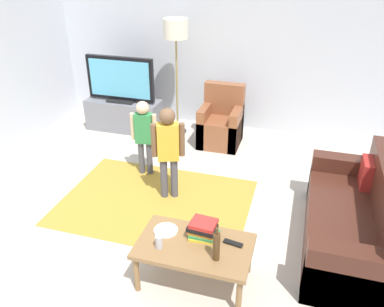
{
  "coord_description": "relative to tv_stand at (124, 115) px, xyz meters",
  "views": [
    {
      "loc": [
        1.12,
        -3.15,
        2.73
      ],
      "look_at": [
        0.0,
        0.6,
        0.65
      ],
      "focal_mm": 37.14,
      "sensor_mm": 36.0,
      "label": 1
    }
  ],
  "objects": [
    {
      "name": "tv",
      "position": [
        0.0,
        -0.02,
        0.6
      ],
      "size": [
        1.1,
        0.28,
        0.71
      ],
      "color": "black",
      "rests_on": "tv_stand"
    },
    {
      "name": "coffee_table",
      "position": [
        2.05,
        -2.89,
        0.13
      ],
      "size": [
        1.0,
        0.6,
        0.42
      ],
      "color": "olive",
      "rests_on": "ground"
    },
    {
      "name": "plate",
      "position": [
        1.75,
        -2.79,
        0.18
      ],
      "size": [
        0.22,
        0.22,
        0.02
      ],
      "color": "white",
      "rests_on": "coffee_table"
    },
    {
      "name": "book_stack",
      "position": [
        2.09,
        -2.77,
        0.25
      ],
      "size": [
        0.28,
        0.22,
        0.16
      ],
      "color": "yellow",
      "rests_on": "coffee_table"
    },
    {
      "name": "armchair",
      "position": [
        1.64,
        -0.04,
        0.05
      ],
      "size": [
        0.6,
        0.6,
        0.9
      ],
      "color": "brown",
      "rests_on": "ground"
    },
    {
      "name": "ground",
      "position": [
        1.67,
        -2.3,
        -0.24
      ],
      "size": [
        7.8,
        7.8,
        0.0
      ],
      "primitive_type": "plane",
      "color": "beige"
    },
    {
      "name": "tv_stand",
      "position": [
        0.0,
        0.0,
        0.0
      ],
      "size": [
        1.2,
        0.44,
        0.5
      ],
      "color": "slate",
      "rests_on": "ground"
    },
    {
      "name": "soda_can",
      "position": [
        1.77,
        -3.01,
        0.24
      ],
      "size": [
        0.07,
        0.07,
        0.12
      ],
      "primitive_type": "cylinder",
      "color": "silver",
      "rests_on": "coffee_table"
    },
    {
      "name": "child_near_tv",
      "position": [
        0.89,
        -1.23,
        0.37
      ],
      "size": [
        0.34,
        0.16,
        1.02
      ],
      "color": "#4C4C59",
      "rests_on": "ground"
    },
    {
      "name": "tv_remote",
      "position": [
        2.37,
        -2.79,
        0.19
      ],
      "size": [
        0.18,
        0.08,
        0.02
      ],
      "primitive_type": "cube",
      "rotation": [
        0.0,
        0.0,
        -0.17
      ],
      "color": "black",
      "rests_on": "coffee_table"
    },
    {
      "name": "floor_lamp",
      "position": [
        0.87,
        0.15,
        1.3
      ],
      "size": [
        0.36,
        0.36,
        1.78
      ],
      "color": "#262626",
      "rests_on": "ground"
    },
    {
      "name": "couch",
      "position": [
        3.46,
        -1.99,
        0.05
      ],
      "size": [
        0.8,
        1.8,
        0.86
      ],
      "color": "#472319",
      "rests_on": "ground"
    },
    {
      "name": "child_center",
      "position": [
        1.37,
        -1.66,
        0.44
      ],
      "size": [
        0.36,
        0.21,
        1.14
      ],
      "color": "#4C4C59",
      "rests_on": "ground"
    },
    {
      "name": "area_rug",
      "position": [
        1.25,
        -1.83,
        -0.24
      ],
      "size": [
        2.2,
        1.6,
        0.01
      ],
      "primitive_type": "cube",
      "color": "#B28C33",
      "rests_on": "ground"
    },
    {
      "name": "bottle",
      "position": [
        2.27,
        -3.01,
        0.31
      ],
      "size": [
        0.06,
        0.06,
        0.32
      ],
      "color": "#4C3319",
      "rests_on": "coffee_table"
    },
    {
      "name": "wall_back",
      "position": [
        1.67,
        0.7,
        1.11
      ],
      "size": [
        6.0,
        0.12,
        2.7
      ],
      "primitive_type": "cube",
      "color": "silver",
      "rests_on": "ground"
    }
  ]
}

